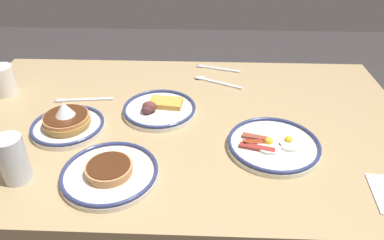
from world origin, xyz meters
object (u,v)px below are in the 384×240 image
Objects in this scene: plate_center_pancakes at (273,145)px; plate_far_companion at (67,123)px; fork_near at (83,100)px; coffee_mug at (2,80)px; plate_near_main at (159,109)px; drinking_glass at (13,161)px; fork_far at (218,69)px; tea_spoon at (211,81)px; plate_far_side at (110,172)px.

plate_far_companion is (0.62, -0.07, 0.01)m from plate_center_pancakes.
coffee_mug is at bearing -7.82° from fork_near.
plate_near_main is 1.91× the size of drinking_glass.
plate_far_companion is at bearing 43.99° from fork_far.
fork_near is at bearing 19.82° from tea_spoon.
fork_near is at bearing 172.18° from coffee_mug.
tea_spoon is at bearing -67.02° from plate_center_pancakes.
tea_spoon is (-0.26, -0.55, -0.01)m from plate_far_side.
drinking_glass is 0.76m from tea_spoon.
coffee_mug is at bearing -60.77° from drinking_glass.
plate_center_pancakes is 0.69m from drinking_glass.
tea_spoon is (-0.75, -0.12, -0.05)m from coffee_mug.
tea_spoon is (-0.44, -0.34, -0.02)m from plate_far_companion.
fork_near is at bearing -96.83° from drinking_glass.
drinking_glass is at bearing 76.27° from plate_far_companion.
coffee_mug is 0.81m from fork_far.
plate_near_main is at bearing 59.72° from fork_far.
drinking_glass is (0.05, 0.22, 0.03)m from plate_far_companion.
fork_far is (-0.20, -0.34, -0.01)m from plate_near_main.
fork_far is (-0.77, -0.23, -0.05)m from coffee_mug.
plate_far_companion is 0.38m from coffee_mug.
coffee_mug is (0.92, -0.29, 0.04)m from plate_center_pancakes.
fork_far is at bearing -74.14° from plate_center_pancakes.
coffee_mug is at bearing 16.81° from fork_far.
plate_far_companion reaches higher than fork_near.
plate_far_side reaches higher than fork_far.
plate_near_main is 0.91× the size of plate_center_pancakes.
plate_near_main is 0.29m from plate_far_companion.
fork_near is (-0.05, -0.40, -0.05)m from drinking_glass.
tea_spoon is at bearing -142.45° from plate_far_companion.
tea_spoon is (0.17, -0.41, -0.01)m from plate_center_pancakes.
plate_center_pancakes is 0.97m from coffee_mug.
fork_near is at bearing -87.87° from plate_far_companion.
plate_near_main is 1.19× the size of fork_near.
plate_center_pancakes is 0.54m from fork_far.
plate_near_main is 0.29m from tea_spoon.
plate_far_companion is 1.23× the size of tea_spoon.
drinking_glass is 0.41m from fork_near.
plate_far_side is at bearing 130.46° from plate_far_companion.
plate_near_main is 1.09× the size of plate_far_companion.
plate_far_companion is 0.88× the size of plate_far_side.
tea_spoon is at bearing -160.18° from fork_near.
plate_far_side reaches higher than plate_center_pancakes.
tea_spoon is at bearing -115.67° from plate_far_side.
plate_far_companion is at bearing -103.73° from drinking_glass.
coffee_mug reaches higher than plate_far_side.
drinking_glass reaches higher than fork_near.
fork_far is at bearing -102.91° from tea_spoon.
drinking_glass is at bearing 48.62° from tea_spoon.
plate_near_main reaches higher than fork_far.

